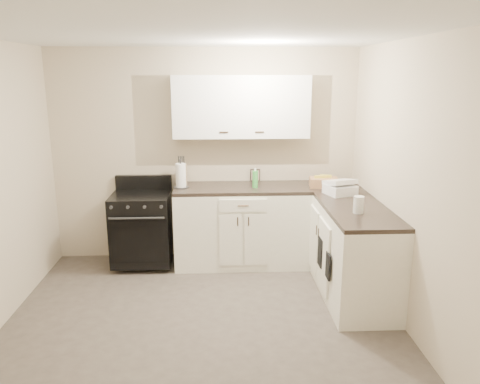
{
  "coord_description": "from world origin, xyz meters",
  "views": [
    {
      "loc": [
        0.16,
        -3.74,
        2.2
      ],
      "look_at": [
        0.37,
        0.85,
        1.04
      ],
      "focal_mm": 35.0,
      "sensor_mm": 36.0,
      "label": 1
    }
  ],
  "objects_px": {
    "stove": "(142,228)",
    "paper_towel": "(181,176)",
    "knife_block": "(182,174)",
    "wicker_basket": "(324,182)",
    "countertop_grill": "(340,190)"
  },
  "relations": [
    {
      "from": "stove",
      "to": "wicker_basket",
      "type": "xyz_separation_m",
      "value": [
        2.1,
        -0.04,
        0.53
      ]
    },
    {
      "from": "knife_block",
      "to": "wicker_basket",
      "type": "distance_m",
      "value": 1.65
    },
    {
      "from": "knife_block",
      "to": "countertop_grill",
      "type": "relative_size",
      "value": 0.87
    },
    {
      "from": "knife_block",
      "to": "countertop_grill",
      "type": "distance_m",
      "value": 1.82
    },
    {
      "from": "knife_block",
      "to": "paper_towel",
      "type": "distance_m",
      "value": 0.14
    },
    {
      "from": "knife_block",
      "to": "wicker_basket",
      "type": "relative_size",
      "value": 0.79
    },
    {
      "from": "stove",
      "to": "wicker_basket",
      "type": "distance_m",
      "value": 2.17
    },
    {
      "from": "stove",
      "to": "knife_block",
      "type": "relative_size",
      "value": 3.22
    },
    {
      "from": "knife_block",
      "to": "paper_towel",
      "type": "height_order",
      "value": "paper_towel"
    },
    {
      "from": "knife_block",
      "to": "countertop_grill",
      "type": "bearing_deg",
      "value": -23.71
    },
    {
      "from": "stove",
      "to": "paper_towel",
      "type": "relative_size",
      "value": 2.89
    },
    {
      "from": "paper_towel",
      "to": "wicker_basket",
      "type": "xyz_separation_m",
      "value": [
        1.63,
        -0.04,
        -0.09
      ]
    },
    {
      "from": "wicker_basket",
      "to": "paper_towel",
      "type": "bearing_deg",
      "value": 178.46
    },
    {
      "from": "paper_towel",
      "to": "countertop_grill",
      "type": "xyz_separation_m",
      "value": [
        1.74,
        -0.39,
        -0.09
      ]
    },
    {
      "from": "stove",
      "to": "knife_block",
      "type": "distance_m",
      "value": 0.78
    }
  ]
}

